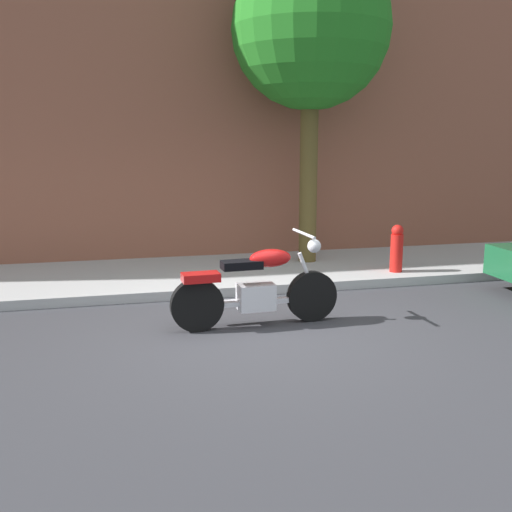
% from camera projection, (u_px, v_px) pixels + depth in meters
% --- Properties ---
extents(ground_plane, '(60.00, 60.00, 0.00)m').
position_uv_depth(ground_plane, '(261.00, 332.00, 7.03)').
color(ground_plane, '#38383D').
extents(sidewalk, '(23.92, 2.53, 0.14)m').
position_uv_depth(sidewalk, '(218.00, 274.00, 9.78)').
color(sidewalk, '#AEAEAE').
rests_on(sidewalk, ground).
extents(building_facade, '(23.92, 0.50, 8.84)m').
position_uv_depth(building_facade, '(200.00, 12.00, 10.39)').
color(building_facade, brown).
rests_on(building_facade, ground).
extents(motorcycle, '(2.09, 0.70, 1.13)m').
position_uv_depth(motorcycle, '(256.00, 289.00, 7.19)').
color(motorcycle, black).
rests_on(motorcycle, ground).
extents(street_tree, '(2.62, 2.62, 5.33)m').
position_uv_depth(street_tree, '(311.00, 31.00, 9.72)').
color(street_tree, brown).
rests_on(street_tree, ground).
extents(fire_hydrant, '(0.20, 0.20, 0.91)m').
position_uv_depth(fire_hydrant, '(396.00, 252.00, 9.55)').
color(fire_hydrant, red).
rests_on(fire_hydrant, ground).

